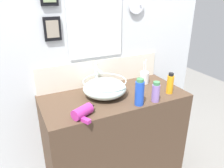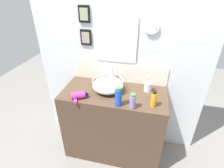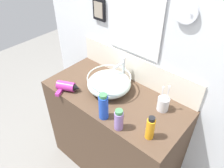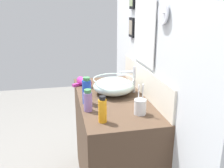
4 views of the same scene
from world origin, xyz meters
name	(u,v)px [view 1 (image 1 of 4)]	position (x,y,z in m)	size (l,w,h in m)	color
vanity_counter	(114,141)	(0.00, 0.00, 0.44)	(1.12, 0.53, 0.87)	#4C3828
back_panel	(99,45)	(0.00, 0.29, 1.21)	(1.98, 0.10, 2.42)	silver
glass_bowl_sink	(105,88)	(-0.07, 0.02, 0.94)	(0.33, 0.33, 0.13)	silver
faucet	(97,75)	(-0.07, 0.18, 1.00)	(0.02, 0.13, 0.22)	silver
hair_drier	(84,111)	(-0.31, -0.19, 0.91)	(0.19, 0.18, 0.07)	#B22D8C
toothbrush_cup	(144,77)	(0.35, 0.11, 0.93)	(0.08, 0.08, 0.21)	silver
spray_bottle	(156,92)	(0.23, -0.22, 0.95)	(0.06, 0.06, 0.15)	#8C6BB2
shampoo_bottle	(170,84)	(0.41, -0.15, 0.95)	(0.05, 0.05, 0.17)	orange
lotion_bottle	(140,92)	(0.09, -0.21, 0.97)	(0.06, 0.06, 0.20)	blue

